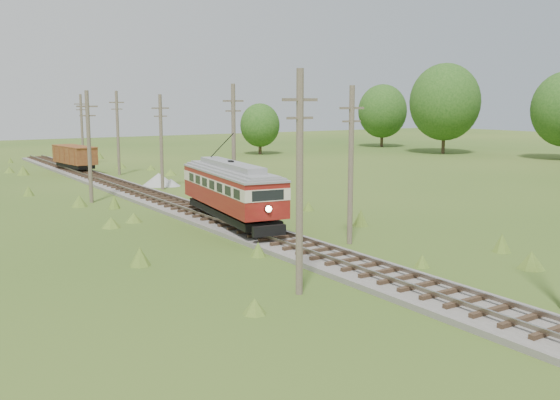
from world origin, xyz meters
TOP-DOWN VIEW (x-y plane):
  - railbed_main at (0.00, 34.00)m, footprint 3.60×96.00m
  - streetcar at (-0.00, 25.51)m, footprint 4.33×11.77m
  - gondola at (0.00, 61.70)m, footprint 3.21×7.52m
  - gravel_pile at (3.81, 46.41)m, footprint 3.26×3.45m
  - utility_pole_r_2 at (3.30, 18.00)m, footprint 1.60×0.30m
  - utility_pole_r_3 at (3.20, 31.00)m, footprint 1.60×0.30m
  - utility_pole_r_4 at (3.00, 44.00)m, footprint 1.60×0.30m
  - utility_pole_r_5 at (3.40, 57.00)m, footprint 1.60×0.30m
  - utility_pole_r_6 at (3.20, 70.00)m, footprint 1.60×0.30m
  - utility_pole_l_a at (-4.20, 12.00)m, footprint 1.60×0.30m
  - utility_pole_l_b at (-4.50, 40.00)m, footprint 1.60×0.30m
  - tree_right_4 at (54.00, 58.00)m, footprint 10.50×10.50m
  - tree_right_5 at (56.00, 74.00)m, footprint 8.40×8.40m
  - tree_mid_b at (30.00, 72.00)m, footprint 5.88×5.88m

SIDE VIEW (x-z plane):
  - railbed_main at x=0.00m, z-range -0.09..0.48m
  - gravel_pile at x=3.81m, z-range -0.04..1.15m
  - gondola at x=0.00m, z-range 0.66..3.08m
  - streetcar at x=0.00m, z-range -0.15..5.17m
  - utility_pole_r_4 at x=3.00m, z-range 0.12..8.52m
  - tree_mid_b at x=30.00m, z-range 0.54..8.12m
  - utility_pole_r_2 at x=3.30m, z-range 0.12..8.72m
  - utility_pole_l_b at x=-4.50m, z-range 0.12..8.72m
  - utility_pole_r_6 at x=3.20m, z-range 0.12..8.82m
  - utility_pole_r_5 at x=3.40m, z-range 0.13..9.03m
  - utility_pole_r_3 at x=3.20m, z-range 0.13..9.13m
  - utility_pole_l_a at x=-4.20m, z-range 0.13..9.13m
  - tree_right_5 at x=56.00m, z-range 0.78..11.60m
  - tree_right_4 at x=54.00m, z-range 0.98..14.51m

